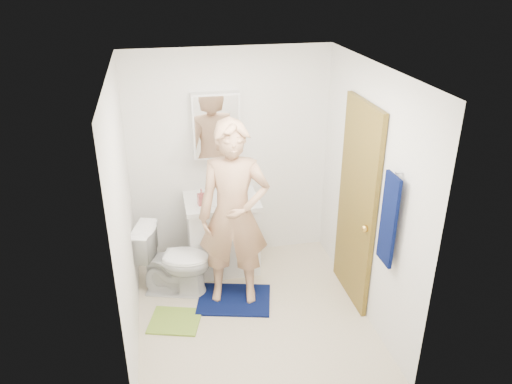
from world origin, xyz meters
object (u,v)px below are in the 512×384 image
Objects in this scene: towel at (389,220)px; soap_dispenser at (201,197)px; toilet at (174,260)px; medicine_cabinet at (216,126)px; toothbrush_cup at (234,192)px; man at (234,215)px; vanity_cabinet at (223,235)px.

towel is 4.56× the size of soap_dispenser.
toilet is 0.70m from soap_dispenser.
medicine_cabinet is 0.77m from soap_dispenser.
medicine_cabinet is 0.91× the size of toilet.
towel is 2.00m from soap_dispenser.
toothbrush_cup is 0.06× the size of man.
toothbrush_cup is at bearing -41.59° from toilet.
man is at bearing -87.50° from medicine_cabinet.
toothbrush_cup reaches higher than vanity_cabinet.
vanity_cabinet is 1.22m from medicine_cabinet.
towel is 2.24m from toilet.
toothbrush_cup reaches higher than toilet.
towel reaches higher than vanity_cabinet.
man reaches higher than vanity_cabinet.
towel is at bearing -105.89° from toilet.
medicine_cabinet is 0.87× the size of towel.
soap_dispenser is 1.46× the size of toothbrush_cup.
vanity_cabinet is 6.64× the size of toothbrush_cup.
medicine_cabinet is (0.00, 0.22, 1.20)m from vanity_cabinet.
soap_dispenser is at bearing -33.43° from toilet.
medicine_cabinet is 2.11m from towel.
toothbrush_cup is at bearing 123.85° from towel.
towel is at bearing -56.15° from toothbrush_cup.
toothbrush_cup is 0.68m from man.
towel is 1.89m from toothbrush_cup.
toothbrush_cup is (0.14, 0.06, 0.50)m from vanity_cabinet.
medicine_cabinet is 1.05m from man.
medicine_cabinet reaches higher than soap_dispenser.
toothbrush_cup is (0.36, 0.15, -0.04)m from soap_dispenser.
soap_dispenser is at bearing -124.94° from medicine_cabinet.
medicine_cabinet is 0.74m from toothbrush_cup.
medicine_cabinet is 3.99× the size of soap_dispenser.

